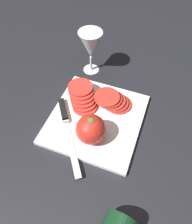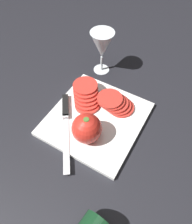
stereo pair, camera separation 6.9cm
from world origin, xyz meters
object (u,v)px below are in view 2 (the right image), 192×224
tomato_slice_stack_near (86,95)px  whole_tomato (87,128)px  tomato_slice_stack_far (116,103)px  knife (66,114)px  wine_glass (102,46)px

tomato_slice_stack_near → whole_tomato: bearing=-147.4°
whole_tomato → tomato_slice_stack_far: size_ratio=0.72×
knife → whole_tomato: bearing=36.3°
wine_glass → whole_tomato: size_ratio=1.84×
wine_glass → whole_tomato: bearing=-158.5°
wine_glass → knife: wine_glass is taller
tomato_slice_stack_far → wine_glass: bearing=42.5°
wine_glass → whole_tomato: (-0.30, -0.12, -0.05)m
wine_glass → tomato_slice_stack_near: size_ratio=1.33×
wine_glass → tomato_slice_stack_far: (-0.15, -0.14, -0.08)m
tomato_slice_stack_near → tomato_slice_stack_far: size_ratio=1.00×
tomato_slice_stack_near → tomato_slice_stack_far: 0.10m
knife → tomato_slice_stack_far: size_ratio=1.92×
knife → tomato_slice_stack_far: bearing=96.3°
wine_glass → whole_tomato: wine_glass is taller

